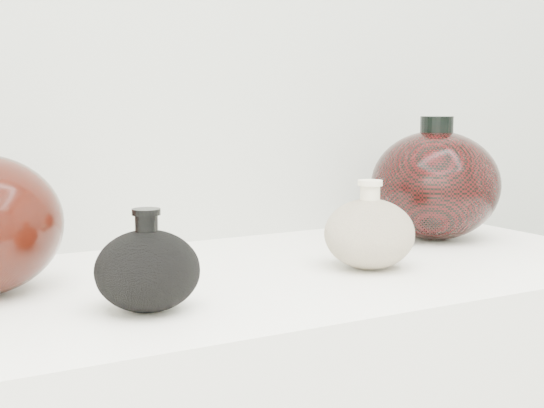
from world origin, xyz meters
TOP-DOWN VIEW (x-y plane):
  - black_gourd_vase at (-0.15, 0.84)m, footprint 0.14×0.14m
  - cream_gourd_vase at (0.19, 0.90)m, footprint 0.12×0.12m
  - right_round_pot at (0.42, 1.03)m, footprint 0.21×0.21m

SIDE VIEW (x-z plane):
  - black_gourd_vase at x=-0.15m, z-range 0.89..1.00m
  - cream_gourd_vase at x=0.19m, z-range 0.89..1.01m
  - right_round_pot at x=0.42m, z-range 0.89..1.09m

